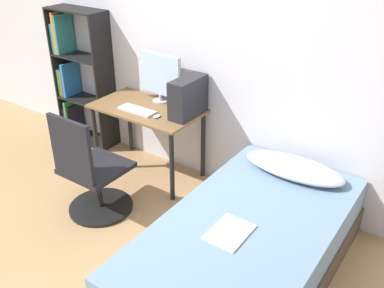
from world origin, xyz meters
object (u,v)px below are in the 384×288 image
object	(u,v)px
office_chair	(92,178)
pc_tower	(188,97)
bookshelf	(76,77)
bed	(246,250)
monitor	(160,76)
keyboard	(137,110)

from	to	relation	value
office_chair	pc_tower	world-z (taller)	pc_tower
office_chair	pc_tower	size ratio (longest dim) A/B	2.40
bookshelf	bed	world-z (taller)	bookshelf
office_chair	pc_tower	distance (m)	1.11
bed	pc_tower	xyz separation A→B (m)	(-1.07, 0.80, 0.66)
bed	monitor	xyz separation A→B (m)	(-1.50, 0.92, 0.74)
office_chair	bed	distance (m)	1.48
bed	monitor	distance (m)	1.91
office_chair	monitor	world-z (taller)	monitor
office_chair	pc_tower	xyz separation A→B (m)	(0.39, 0.88, 0.54)
monitor	keyboard	distance (m)	0.41
office_chair	bed	size ratio (longest dim) A/B	0.48
pc_tower	office_chair	bearing A→B (deg)	-114.04
bookshelf	office_chair	size ratio (longest dim) A/B	1.55
monitor	bookshelf	bearing A→B (deg)	-177.89
office_chair	bed	world-z (taller)	office_chair
office_chair	monitor	xyz separation A→B (m)	(-0.03, 1.01, 0.62)
monitor	bed	bearing A→B (deg)	-31.72
monitor	keyboard	size ratio (longest dim) A/B	1.29
bookshelf	pc_tower	xyz separation A→B (m)	(1.60, -0.08, 0.16)
monitor	pc_tower	size ratio (longest dim) A/B	1.20
bookshelf	office_chair	xyz separation A→B (m)	(1.20, -0.96, -0.39)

